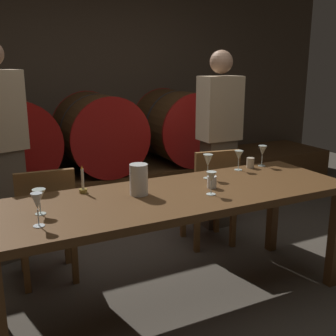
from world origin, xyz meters
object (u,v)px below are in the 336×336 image
Objects in this scene: wine_glass_right at (239,156)px; pitcher at (139,179)px; wine_glass_left at (39,196)px; cup_right at (250,163)px; chair_right at (212,193)px; guest_left at (1,153)px; wine_glass_far_right at (262,151)px; wine_glass_center_left at (211,178)px; wine_glass_center_right at (208,161)px; chair_left at (46,220)px; wine_glass_far_left at (37,203)px; guest_right at (219,139)px; wine_barrel_center at (98,133)px; cup_left at (212,182)px; candle_center at (83,185)px; wine_barrel_right at (178,126)px; wine_barrel_left at (11,140)px.

pitcher is at bearing -167.26° from wine_glass_right.
cup_right is at bearing 10.11° from wine_glass_left.
guest_left reaches higher than chair_right.
chair_right is 5.24× the size of wine_glass_far_right.
wine_glass_far_right is (0.76, 0.44, 0.01)m from wine_glass_center_left.
guest_left reaches higher than wine_glass_center_right.
wine_glass_center_right is at bearing 11.47° from pitcher.
wine_glass_far_left reaches higher than chair_left.
wine_glass_right is at bearing -175.60° from wine_glass_far_right.
wine_glass_far_right reaches higher than chair_right.
chair_left is at bearing 130.70° from pitcher.
wine_glass_left is at bearing 28.35° from guest_right.
wine_glass_far_left is 2.24× the size of cup_right.
wine_barrel_center is 11.27× the size of cup_left.
wine_glass_far_right reaches higher than cup_left.
candle_center is 0.83m from wine_glass_center_left.
pitcher is 1.12× the size of wine_glass_center_right.
wine_barrel_center reaches higher than wine_glass_far_left.
pitcher is at bearing 105.75° from guest_left.
wine_glass_center_left is 0.88m from wine_glass_far_right.
cup_right is (1.36, 0.03, -0.01)m from candle_center.
wine_glass_center_right is 0.35m from wine_glass_right.
guest_right is 1.26m from cup_left.
wine_glass_center_right is (1.26, 0.37, -0.00)m from wine_glass_far_left.
pitcher is at bearing 135.24° from chair_left.
chair_right is at bearing 126.14° from wine_glass_far_right.
wine_glass_far_right is at bearing 1.24° from candle_center.
chair_right is at bearing 16.92° from candle_center.
wine_barrel_center is at bearing 90.07° from wine_glass_center_left.
guest_left reaches higher than wine_glass_center_left.
wine_glass_far_right is at bearing 138.17° from guest_left.
wine_barrel_center is 2.14m from pitcher.
wine_glass_far_right is at bearing 11.03° from pitcher.
cup_right is at bearing 76.14° from guest_right.
wine_glass_far_left is at bearing 35.80° from chair_right.
chair_left is at bearing 77.75° from wine_glass_far_left.
candle_center reaches higher than wine_glass_center_right.
wine_glass_far_left is (-0.67, -0.25, 0.03)m from pitcher.
guest_left reaches higher than wine_glass_left.
cup_left is at bearing -0.79° from wine_glass_left.
wine_glass_center_left is (-0.51, -0.78, 0.40)m from chair_right.
guest_right reaches higher than wine_glass_right.
chair_right is 4.42× the size of pitcher.
wine_glass_left reaches higher than cup_left.
guest_left is 11.29× the size of wine_glass_right.
wine_barrel_right is (1.01, 0.00, 0.00)m from wine_barrel_center.
guest_left reaches higher than wine_barrel_center.
guest_right is (1.74, -1.17, 0.05)m from wine_barrel_left.
guest_left is 8.78× the size of pitcher.
wine_barrel_left reaches higher than cup_left.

